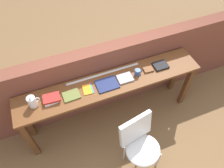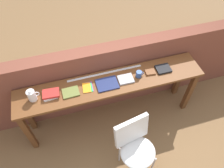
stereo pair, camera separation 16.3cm
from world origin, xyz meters
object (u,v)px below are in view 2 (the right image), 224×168
(pitcher_white, at_px, (32,95))
(magazine_cycling, at_px, (71,92))
(book_stack_leftmost, at_px, (51,94))
(leather_journal_brown, at_px, (150,72))
(mug, at_px, (139,74))
(book_repair_rightmost, at_px, (163,69))
(chair_white_moulded, at_px, (136,145))
(book_open_centre, at_px, (107,84))
(pamphlet_pile_colourful, at_px, (88,87))

(pitcher_white, relative_size, magazine_cycling, 0.89)
(book_stack_leftmost, bearing_deg, leather_journal_brown, 0.09)
(mug, xyz_separation_m, book_repair_rightmost, (0.36, 0.02, -0.03))
(magazine_cycling, bearing_deg, book_stack_leftmost, 171.82)
(chair_white_moulded, distance_m, book_open_centre, 0.84)
(chair_white_moulded, xyz_separation_m, book_repair_rightmost, (0.66, 0.78, 0.37))
(magazine_cycling, distance_m, book_repair_rightmost, 1.28)
(book_stack_leftmost, distance_m, leather_journal_brown, 1.33)
(pitcher_white, xyz_separation_m, magazine_cycling, (0.45, -0.03, -0.07))
(magazine_cycling, bearing_deg, book_open_centre, -1.28)
(chair_white_moulded, bearing_deg, magazine_cycling, 129.92)
(book_open_centre, height_order, mug, mug)
(pitcher_white, distance_m, magazine_cycling, 0.46)
(pamphlet_pile_colourful, height_order, book_repair_rightmost, book_repair_rightmost)
(magazine_cycling, relative_size, book_repair_rightmost, 1.05)
(chair_white_moulded, bearing_deg, mug, 68.87)
(magazine_cycling, height_order, book_open_centre, same)
(pitcher_white, height_order, pamphlet_pile_colourful, pitcher_white)
(pamphlet_pile_colourful, height_order, mug, mug)
(book_stack_leftmost, bearing_deg, chair_white_moulded, -41.75)
(pitcher_white, relative_size, book_open_centre, 0.66)
(magazine_cycling, bearing_deg, mug, -0.57)
(book_repair_rightmost, bearing_deg, leather_journal_brown, -178.04)
(magazine_cycling, height_order, leather_journal_brown, leather_journal_brown)
(book_open_centre, bearing_deg, book_repair_rightmost, 2.64)
(book_open_centre, bearing_deg, pitcher_white, 178.26)
(pitcher_white, distance_m, pamphlet_pile_colourful, 0.68)
(book_stack_leftmost, bearing_deg, pamphlet_pile_colourful, -1.12)
(pitcher_white, height_order, book_stack_leftmost, pitcher_white)
(pamphlet_pile_colourful, xyz_separation_m, mug, (0.69, -0.01, 0.04))
(book_stack_leftmost, relative_size, leather_journal_brown, 1.64)
(mug, height_order, leather_journal_brown, mug)
(book_stack_leftmost, height_order, mug, mug)
(magazine_cycling, height_order, pamphlet_pile_colourful, magazine_cycling)
(pitcher_white, relative_size, book_stack_leftmost, 0.86)
(pitcher_white, height_order, leather_journal_brown, pitcher_white)
(pamphlet_pile_colourful, xyz_separation_m, book_repair_rightmost, (1.05, 0.02, 0.01))
(book_stack_leftmost, xyz_separation_m, magazine_cycling, (0.24, -0.03, -0.02))
(book_open_centre, bearing_deg, pamphlet_pile_colourful, 176.08)
(chair_white_moulded, height_order, magazine_cycling, magazine_cycling)
(magazine_cycling, bearing_deg, pitcher_white, 174.33)
(mug, distance_m, book_repair_rightmost, 0.37)
(mug, bearing_deg, book_open_centre, -178.38)
(book_stack_leftmost, distance_m, mug, 1.15)
(book_stack_leftmost, distance_m, pamphlet_pile_colourful, 0.46)
(magazine_cycling, distance_m, book_open_centre, 0.47)
(magazine_cycling, bearing_deg, chair_white_moulded, -51.52)
(book_stack_leftmost, height_order, leather_journal_brown, book_stack_leftmost)
(mug, bearing_deg, leather_journal_brown, 5.68)
(chair_white_moulded, xyz_separation_m, leather_journal_brown, (0.46, 0.77, 0.37))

